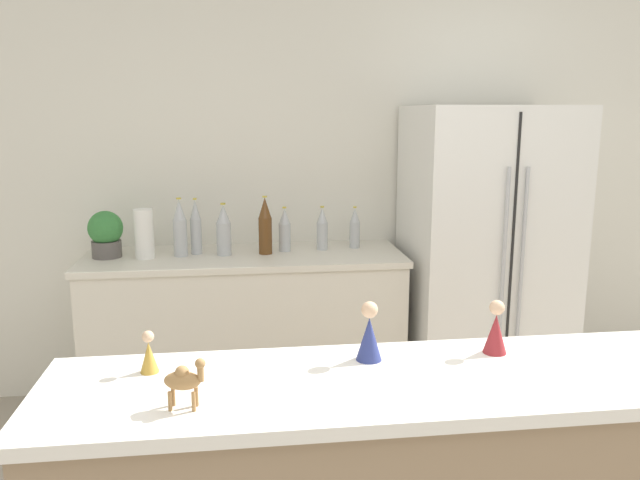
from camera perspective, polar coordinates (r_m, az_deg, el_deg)
The scene contains 16 objects.
wall_back at distance 3.82m, azimuth 0.16°, elevation 5.27°, with size 8.00×0.06×2.55m.
back_counter at distance 3.65m, azimuth -6.74°, elevation -8.29°, with size 1.77×0.63×0.92m.
refrigerator at distance 3.73m, azimuth 14.77°, elevation -1.66°, with size 0.87×0.75×1.73m.
potted_plant at distance 3.59m, azimuth -19.00°, elevation 0.57°, with size 0.19×0.19×0.26m.
paper_towel_roll at distance 3.50m, azimuth -15.79°, elevation 0.55°, with size 0.10×0.10×0.27m.
back_bottle_0 at distance 3.59m, azimuth 0.20°, elevation 1.02°, with size 0.06×0.06×0.25m.
back_bottle_1 at distance 3.65m, azimuth 3.19°, elevation 1.09°, with size 0.06×0.06×0.24m.
back_bottle_2 at distance 3.50m, azimuth -12.69°, elevation 1.04°, with size 0.07×0.07×0.33m.
back_bottle_3 at distance 3.54m, azimuth -11.29°, elevation 1.14°, with size 0.06×0.06×0.31m.
back_bottle_4 at distance 3.49m, azimuth -5.04°, elevation 1.26°, with size 0.08×0.08×0.33m.
back_bottle_5 at distance 3.49m, azimuth -8.80°, elevation 0.88°, with size 0.08×0.08×0.29m.
back_bottle_6 at distance 3.55m, azimuth -3.25°, elevation 0.91°, with size 0.07×0.07×0.26m.
camel_figurine at distance 1.51m, azimuth -12.31°, elevation -12.35°, with size 0.10×0.06×0.12m.
wise_man_figurine_blue at distance 1.87m, azimuth 15.76°, elevation -7.96°, with size 0.07×0.07×0.16m.
wise_man_figurine_crimson at distance 1.74m, azimuth -15.37°, elevation -10.06°, with size 0.05×0.05×0.12m.
wise_man_figurine_purple at distance 1.76m, azimuth 4.52°, elevation -8.65°, with size 0.07×0.07×0.17m.
Camera 1 is at (-0.50, -1.03, 1.70)m, focal length 35.00 mm.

